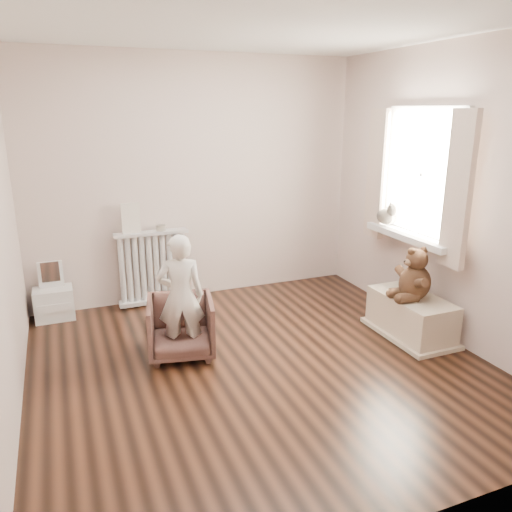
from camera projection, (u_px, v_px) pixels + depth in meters
name	position (u px, v px, depth m)	size (l,w,h in m)	color
floor	(259.00, 365.00, 4.13)	(3.60, 3.60, 0.01)	black
ceiling	(260.00, 22.00, 3.39)	(3.60, 3.60, 0.01)	white
back_wall	(196.00, 180.00, 5.36)	(3.60, 0.02, 2.60)	beige
front_wall	(418.00, 286.00, 2.16)	(3.60, 0.02, 2.60)	beige
right_wall	(448.00, 195.00, 4.40)	(0.02, 3.60, 2.60)	beige
window	(423.00, 175.00, 4.61)	(0.03, 0.90, 1.10)	white
window_sill	(410.00, 236.00, 4.74)	(0.22, 1.10, 0.06)	silver
curtain_left	(458.00, 191.00, 4.08)	(0.06, 0.26, 1.30)	beige
curtain_right	(377.00, 174.00, 5.10)	(0.06, 0.26, 1.30)	beige
radiator	(153.00, 269.00, 5.32)	(0.76, 0.14, 0.81)	silver
paper_doll	(131.00, 218.00, 5.09)	(0.19, 0.02, 0.31)	beige
tin_a	(161.00, 228.00, 5.23)	(0.10, 0.10, 0.06)	#A59E8C
toy_vanity	(53.00, 293.00, 4.96)	(0.37, 0.27, 0.59)	silver
armchair	(181.00, 327.00, 4.24)	(0.54, 0.56, 0.51)	brown
child	(181.00, 296.00, 4.11)	(0.39, 0.25, 1.06)	silver
toy_bench	(411.00, 315.00, 4.62)	(0.43, 0.82, 0.38)	beige
teddy_bear	(416.00, 268.00, 4.44)	(0.39, 0.30, 0.47)	#372113
plush_cat	(386.00, 215.00, 5.03)	(0.18, 0.29, 0.24)	#675F55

